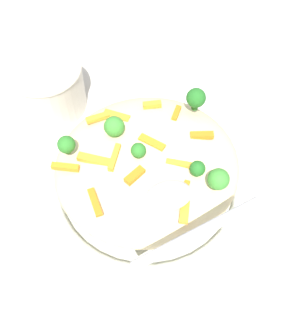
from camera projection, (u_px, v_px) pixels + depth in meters
The scene contains 25 objects.
ground_plane at pixel (147, 191), 0.63m from camera, with size 2.40×2.40×0.00m, color beige.
serving_bowl at pixel (147, 184), 0.61m from camera, with size 0.28×0.28×0.04m.
pasta_mound at pixel (147, 166), 0.57m from camera, with size 0.25×0.24×0.08m, color beige.
carrot_piece_0 at pixel (152, 143), 0.54m from camera, with size 0.04×0.01×0.01m, color orange.
carrot_piece_1 at pixel (180, 164), 0.53m from camera, with size 0.03×0.01×0.01m, color orange.
carrot_piece_2 at pixel (95, 202), 0.50m from camera, with size 0.04×0.01×0.01m, color orange.
carrot_piece_3 at pixel (94, 160), 0.53m from camera, with size 0.04×0.01×0.01m, color orange.
carrot_piece_4 at pixel (184, 212), 0.49m from camera, with size 0.03×0.01×0.01m, color orange.
carrot_piece_5 at pixel (114, 157), 0.53m from camera, with size 0.04×0.01×0.01m, color orange.
carrot_piece_6 at pixel (117, 116), 0.57m from camera, with size 0.04×0.01×0.01m, color orange.
carrot_piece_7 at pixel (135, 175), 0.51m from camera, with size 0.03×0.01×0.01m, color orange.
carrot_piece_8 at pixel (185, 190), 0.51m from camera, with size 0.02×0.01×0.01m, color orange.
carrot_piece_9 at pixel (152, 105), 0.58m from camera, with size 0.03×0.01×0.01m, color orange.
carrot_piece_10 at pixel (65, 167), 0.53m from camera, with size 0.04×0.01×0.01m, color orange.
carrot_piece_11 at pixel (176, 113), 0.57m from camera, with size 0.03×0.01×0.01m, color orange.
carrot_piece_12 at pixel (202, 135), 0.55m from camera, with size 0.03×0.01×0.01m, color orange.
carrot_piece_13 at pixel (98, 118), 0.57m from camera, with size 0.03×0.01×0.01m, color orange.
broccoli_floret_0 at pixel (196, 98), 0.57m from camera, with size 0.03×0.03×0.03m.
broccoli_floret_1 at pixel (197, 169), 0.51m from camera, with size 0.02×0.02×0.02m.
broccoli_floret_2 at pixel (114, 127), 0.54m from camera, with size 0.03×0.03×0.03m.
broccoli_floret_3 at pixel (66, 145), 0.53m from camera, with size 0.02×0.02×0.03m.
broccoli_floret_4 at pixel (138, 151), 0.52m from camera, with size 0.02×0.02×0.02m.
broccoli_floret_5 at pixel (218, 179), 0.50m from camera, with size 0.03×0.03×0.03m.
serving_spoon at pixel (177, 208), 0.47m from camera, with size 0.14×0.10×0.08m.
companion_bowl at pixel (47, 85), 0.68m from camera, with size 0.12×0.12×0.09m.
Camera 1 is at (-0.08, -0.29, 0.55)m, focal length 44.77 mm.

